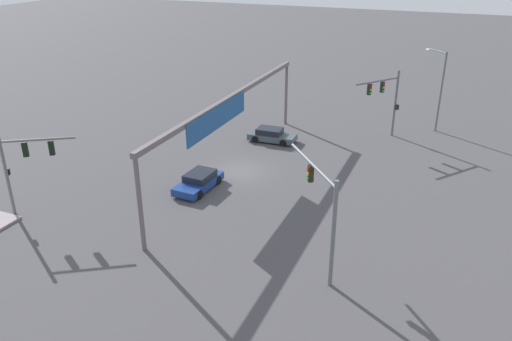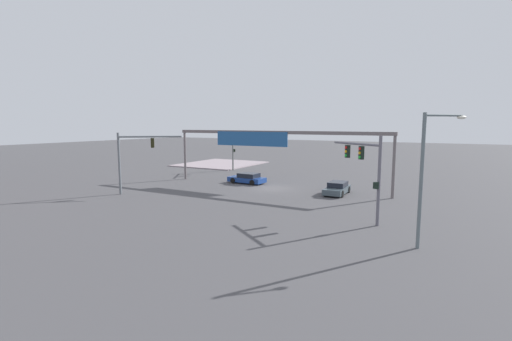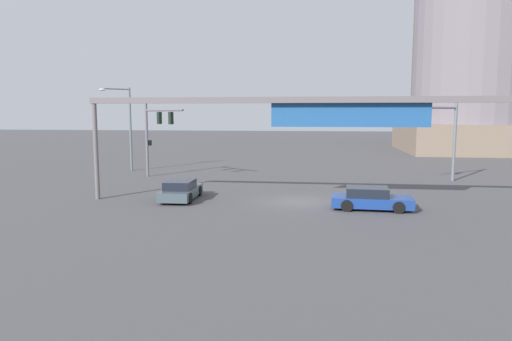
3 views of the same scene
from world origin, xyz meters
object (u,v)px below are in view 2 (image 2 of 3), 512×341
(streetlamp_curved_arm, at_px, (427,169))
(sedan_car_waiting_far, at_px, (337,188))
(sedan_car_approaching, at_px, (247,178))
(traffic_signal_cross_street, at_px, (134,152))
(traffic_signal_near_corner, at_px, (367,165))
(traffic_signal_opposite_side, at_px, (233,145))

(streetlamp_curved_arm, xyz_separation_m, sedan_car_waiting_far, (8.86, -13.18, -3.85))
(streetlamp_curved_arm, bearing_deg, sedan_car_approaching, 98.90)
(traffic_signal_cross_street, bearing_deg, traffic_signal_near_corner, -38.03)
(traffic_signal_near_corner, height_order, streetlamp_curved_arm, streetlamp_curved_arm)
(traffic_signal_opposite_side, xyz_separation_m, sedan_car_waiting_far, (-18.51, 9.92, -3.21))
(traffic_signal_opposite_side, distance_m, sedan_car_approaching, 11.74)
(traffic_signal_opposite_side, relative_size, sedan_car_approaching, 1.29)
(streetlamp_curved_arm, distance_m, sedan_car_approaching, 25.02)
(traffic_signal_near_corner, relative_size, streetlamp_curved_arm, 0.81)
(traffic_signal_near_corner, relative_size, sedan_car_approaching, 1.39)
(streetlamp_curved_arm, bearing_deg, sedan_car_waiting_far, 78.97)
(traffic_signal_near_corner, bearing_deg, traffic_signal_cross_street, 37.19)
(traffic_signal_opposite_side, bearing_deg, sedan_car_approaching, 8.50)
(traffic_signal_opposite_side, height_order, sedan_car_waiting_far, traffic_signal_opposite_side)
(traffic_signal_opposite_side, relative_size, streetlamp_curved_arm, 0.76)
(traffic_signal_opposite_side, xyz_separation_m, traffic_signal_cross_street, (-0.95, 19.44, 0.33))
(streetlamp_curved_arm, height_order, sedan_car_approaching, streetlamp_curved_arm)
(traffic_signal_near_corner, height_order, sedan_car_approaching, traffic_signal_near_corner)
(sedan_car_approaching, height_order, sedan_car_waiting_far, same)
(traffic_signal_cross_street, distance_m, sedan_car_waiting_far, 20.28)
(sedan_car_approaching, bearing_deg, sedan_car_waiting_far, 175.84)
(sedan_car_waiting_far, bearing_deg, traffic_signal_opposite_side, -119.92)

